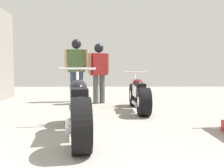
% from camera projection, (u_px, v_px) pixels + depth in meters
% --- Properties ---
extents(ground_plane, '(16.90, 16.90, 0.00)m').
position_uv_depth(ground_plane, '(104.00, 123.00, 4.06)').
color(ground_plane, gray).
extents(motorcycle_maroon_cruiser, '(0.68, 2.05, 0.96)m').
position_uv_depth(motorcycle_maroon_cruiser, '(79.00, 108.00, 3.25)').
color(motorcycle_maroon_cruiser, black).
rests_on(motorcycle_maroon_cruiser, ground_plane).
extents(motorcycle_black_naked, '(0.55, 1.86, 0.87)m').
position_uv_depth(motorcycle_black_naked, '(139.00, 95.00, 5.27)').
color(motorcycle_black_naked, black).
rests_on(motorcycle_black_naked, ground_plane).
extents(mechanic_in_blue, '(0.61, 0.40, 1.62)m').
position_uv_depth(mechanic_in_blue, '(99.00, 68.00, 6.39)').
color(mechanic_in_blue, '#4C4C4C').
rests_on(mechanic_in_blue, ground_plane).
extents(mechanic_with_helmet, '(0.70, 0.28, 1.78)m').
position_uv_depth(mechanic_with_helmet, '(77.00, 64.00, 6.73)').
color(mechanic_with_helmet, '#384766').
rests_on(mechanic_with_helmet, ground_plane).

